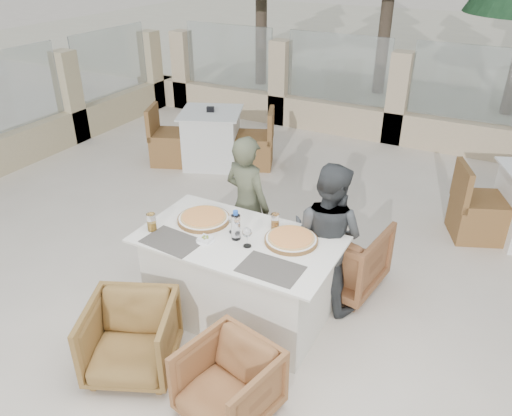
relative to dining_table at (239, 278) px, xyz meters
The scene contains 22 objects.
ground 0.40m from the dining_table, 25.94° to the right, with size 80.00×80.00×0.00m, color beige.
sand_patch 13.96m from the dining_table, 89.58° to the left, with size 30.00×16.00×0.01m, color beige.
perimeter_wall_far 4.77m from the dining_table, 88.77° to the left, with size 10.00×0.34×1.60m, color beige, non-canonical shape.
perimeter_wall_left 4.65m from the dining_table, 161.75° to the left, with size 0.34×7.00×1.60m, color beige, non-canonical shape.
dining_table is the anchor object (origin of this frame).
placemat_near_left 0.65m from the dining_table, 146.95° to the right, with size 0.45×0.30×0.00m, color #524C46.
placemat_near_right 0.62m from the dining_table, 31.51° to the right, with size 0.45×0.30×0.00m, color #514C45.
pizza_left 0.58m from the dining_table, 164.97° to the left, with size 0.44×0.44×0.06m, color orange.
pizza_right 0.59m from the dining_table, 20.96° to the left, with size 0.42×0.42×0.05m, color orange.
water_bottle 0.51m from the dining_table, 133.18° to the right, with size 0.07×0.07×0.25m, color #C2E9FF.
wine_glass_centre 0.49m from the dining_table, 143.58° to the left, with size 0.08×0.08×0.18m, color silver, non-canonical shape.
wine_glass_near 0.50m from the dining_table, 29.88° to the right, with size 0.08×0.08×0.18m, color white, non-canonical shape.
beer_glass_left 0.85m from the dining_table, 162.31° to the right, with size 0.07×0.07×0.15m, color #BE821A.
beer_glass_right 0.56m from the dining_table, 55.61° to the left, with size 0.07×0.07×0.13m, color orange.
olive_dish 0.48m from the dining_table, 142.91° to the right, with size 0.11×0.11×0.04m, color white, non-canonical shape.
armchair_far_left 0.67m from the dining_table, 120.94° to the left, with size 0.57×0.59×0.53m, color #976437.
armchair_far_right 1.03m from the dining_table, 52.86° to the left, with size 0.69×0.71×0.65m, color brown.
armchair_near_left 0.99m from the dining_table, 113.92° to the right, with size 0.62×0.64×0.58m, color olive.
armchair_near_right 1.02m from the dining_table, 64.63° to the right, with size 0.57×0.59×0.53m, color #935E35.
diner_left 0.80m from the dining_table, 113.39° to the left, with size 0.49×0.32×1.35m, color #52573F.
diner_right 0.81m from the dining_table, 42.26° to the left, with size 0.65×0.50×1.33m, color #3E4144.
bg_table_a 3.30m from the dining_table, 126.32° to the left, with size 1.64×0.82×0.77m, color silver, non-canonical shape.
Camera 1 is at (1.59, -2.85, 2.87)m, focal length 35.00 mm.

